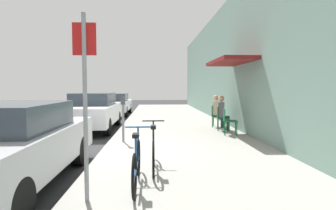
{
  "coord_description": "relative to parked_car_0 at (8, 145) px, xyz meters",
  "views": [
    {
      "loc": [
        1.34,
        -7.25,
        1.71
      ],
      "look_at": [
        1.97,
        4.56,
        0.95
      ],
      "focal_mm": 28.93,
      "sensor_mm": 36.0,
      "label": 1
    }
  ],
  "objects": [
    {
      "name": "seated_patron_1",
      "position": [
        5.0,
        5.26,
        0.07
      ],
      "size": [
        0.48,
        0.42,
        1.29
      ],
      "color": "#232838",
      "rests_on": "sidewalk_slab"
    },
    {
      "name": "cafe_chair_1",
      "position": [
        4.94,
        5.27,
        -0.12
      ],
      "size": [
        0.51,
        0.51,
        0.87
      ],
      "color": "#14592D",
      "rests_on": "sidewalk_slab"
    },
    {
      "name": "street_sign",
      "position": [
        1.5,
        -0.85,
        0.89
      ],
      "size": [
        0.32,
        0.06,
        2.6
      ],
      "color": "gray",
      "rests_on": "sidewalk_slab"
    },
    {
      "name": "bicycle_1",
      "position": [
        2.16,
        -0.31,
        -0.27
      ],
      "size": [
        0.46,
        1.71,
        0.9
      ],
      "color": "black",
      "rests_on": "sidewalk_slab"
    },
    {
      "name": "parked_car_2",
      "position": [
        0.0,
        12.52,
        -0.05
      ],
      "size": [
        1.8,
        4.4,
        1.34
      ],
      "color": "silver",
      "rests_on": "ground_plane"
    },
    {
      "name": "bicycle_0",
      "position": [
        2.43,
        0.57,
        -0.27
      ],
      "size": [
        0.46,
        1.71,
        0.9
      ],
      "color": "black",
      "rests_on": "sidewalk_slab"
    },
    {
      "name": "ground_plane",
      "position": [
        1.1,
        2.63,
        -0.75
      ],
      "size": [
        60.0,
        60.0,
        0.0
      ],
      "primitive_type": "plane",
      "color": "#2D2D30"
    },
    {
      "name": "seated_patron_2",
      "position": [
        5.0,
        6.11,
        0.07
      ],
      "size": [
        0.51,
        0.47,
        1.29
      ],
      "color": "#232838",
      "rests_on": "sidewalk_slab"
    },
    {
      "name": "parked_car_0",
      "position": [
        0.0,
        0.0,
        0.0
      ],
      "size": [
        1.8,
        4.4,
        1.44
      ],
      "color": "#B7B7BC",
      "rests_on": "ground_plane"
    },
    {
      "name": "cafe_chair_2",
      "position": [
        4.95,
        6.13,
        -0.12
      ],
      "size": [
        0.56,
        0.56,
        0.87
      ],
      "color": "#14592D",
      "rests_on": "sidewalk_slab"
    },
    {
      "name": "sidewalk_slab",
      "position": [
        3.35,
        4.63,
        -0.69
      ],
      "size": [
        4.5,
        32.0,
        0.12
      ],
      "primitive_type": "cube",
      "color": "#9E9B93",
      "rests_on": "ground_plane"
    },
    {
      "name": "cafe_chair_0",
      "position": [
        4.94,
        4.32,
        -0.12
      ],
      "size": [
        0.51,
        0.51,
        0.87
      ],
      "color": "#14592D",
      "rests_on": "sidewalk_slab"
    },
    {
      "name": "parking_meter",
      "position": [
        1.55,
        3.27,
        0.14
      ],
      "size": [
        0.12,
        0.1,
        1.32
      ],
      "color": "slate",
      "rests_on": "sidewalk_slab"
    },
    {
      "name": "parked_car_1",
      "position": [
        0.0,
        6.38,
        0.02
      ],
      "size": [
        1.8,
        4.4,
        1.49
      ],
      "color": "silver",
      "rests_on": "ground_plane"
    },
    {
      "name": "building_facade",
      "position": [
        5.75,
        4.62,
        1.98
      ],
      "size": [
        1.4,
        32.0,
        5.46
      ],
      "color": "gray",
      "rests_on": "ground_plane"
    }
  ]
}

